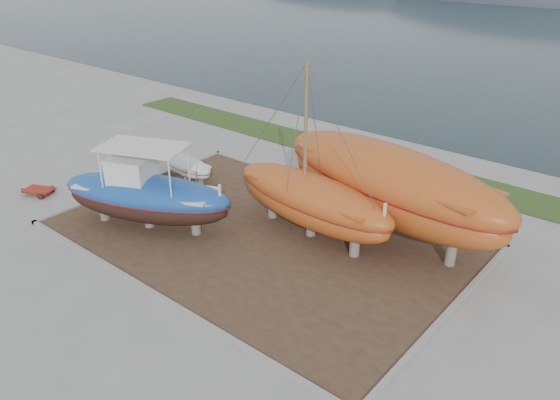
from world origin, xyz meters
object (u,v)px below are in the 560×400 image
Objects in this scene: white_dinghy at (187,169)px; red_trailer at (39,192)px; blue_caique at (145,187)px; orange_bare_hull at (388,193)px; orange_sailboat at (313,155)px.

red_trailer is at bearing -119.21° from white_dinghy.
blue_caique is 11.01m from orange_bare_hull.
white_dinghy is (-2.95, 4.97, -1.42)m from blue_caique.
white_dinghy is 0.45× the size of orange_sailboat.
orange_sailboat is at bearing -125.94° from orange_bare_hull.
orange_sailboat is 15.45m from red_trailer.
orange_sailboat is at bearing -1.87° from red_trailer.
white_dinghy reaches higher than red_trailer.
orange_sailboat reaches higher than orange_bare_hull.
white_dinghy is at bearing -161.48° from orange_bare_hull.
orange_sailboat is (9.29, -0.74, 3.30)m from white_dinghy.
orange_sailboat reaches higher than white_dinghy.
red_trailer is (-7.50, -1.50, -1.91)m from blue_caique.
white_dinghy is 7.92m from red_trailer.
orange_sailboat is 0.71× the size of orange_bare_hull.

